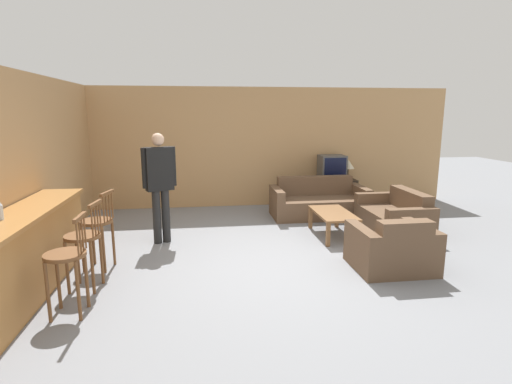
% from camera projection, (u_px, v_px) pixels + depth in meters
% --- Properties ---
extents(ground_plane, '(24.00, 24.00, 0.00)m').
position_uv_depth(ground_plane, '(270.00, 263.00, 5.54)').
color(ground_plane, gray).
extents(wall_back, '(9.40, 0.08, 2.60)m').
position_uv_depth(wall_back, '(242.00, 148.00, 8.78)').
color(wall_back, tan).
rests_on(wall_back, ground_plane).
extents(wall_left, '(0.08, 8.60, 2.60)m').
position_uv_depth(wall_left, '(48.00, 163.00, 6.11)').
color(wall_left, tan).
rests_on(wall_left, ground_plane).
extents(bar_counter, '(0.55, 2.73, 0.97)m').
position_uv_depth(bar_counter, '(27.00, 252.00, 4.56)').
color(bar_counter, '#A87038').
rests_on(bar_counter, ground_plane).
extents(bar_chair_near, '(0.42, 0.42, 1.06)m').
position_uv_depth(bar_chair_near, '(67.00, 262.00, 4.04)').
color(bar_chair_near, brown).
rests_on(bar_chair_near, ground_plane).
extents(bar_chair_mid, '(0.46, 0.46, 1.06)m').
position_uv_depth(bar_chair_mid, '(84.00, 242.00, 4.64)').
color(bar_chair_mid, brown).
rests_on(bar_chair_mid, ground_plane).
extents(bar_chair_far, '(0.49, 0.49, 1.06)m').
position_uv_depth(bar_chair_far, '(98.00, 227.00, 5.26)').
color(bar_chair_far, brown).
rests_on(bar_chair_far, ground_plane).
extents(couch_far, '(1.88, 0.92, 0.76)m').
position_uv_depth(couch_far, '(318.00, 203.00, 8.06)').
color(couch_far, brown).
rests_on(couch_far, ground_plane).
extents(armchair_near, '(1.00, 0.87, 0.74)m').
position_uv_depth(armchair_near, '(392.00, 250.00, 5.29)').
color(armchair_near, brown).
rests_on(armchair_near, ground_plane).
extents(loveseat_right, '(0.84, 1.43, 0.73)m').
position_uv_depth(loveseat_right, '(395.00, 217.00, 6.95)').
color(loveseat_right, brown).
rests_on(loveseat_right, ground_plane).
extents(coffee_table, '(0.58, 1.09, 0.41)m').
position_uv_depth(coffee_table, '(333.00, 216.00, 6.71)').
color(coffee_table, brown).
rests_on(coffee_table, ground_plane).
extents(tv_unit, '(1.06, 0.51, 0.60)m').
position_uv_depth(tv_unit, '(331.00, 192.00, 8.93)').
color(tv_unit, '#2D2319').
rests_on(tv_unit, ground_plane).
extents(tv, '(0.56, 0.45, 0.54)m').
position_uv_depth(tv, '(332.00, 167.00, 8.81)').
color(tv, '#4C4C4C').
rests_on(tv, tv_unit).
extents(table_lamp, '(0.26, 0.26, 0.43)m').
position_uv_depth(table_lamp, '(348.00, 165.00, 8.86)').
color(table_lamp, brown).
rests_on(table_lamp, tv_unit).
extents(person_by_window, '(0.51, 0.31, 1.75)m').
position_uv_depth(person_by_window, '(160.00, 181.00, 6.25)').
color(person_by_window, black).
rests_on(person_by_window, ground_plane).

